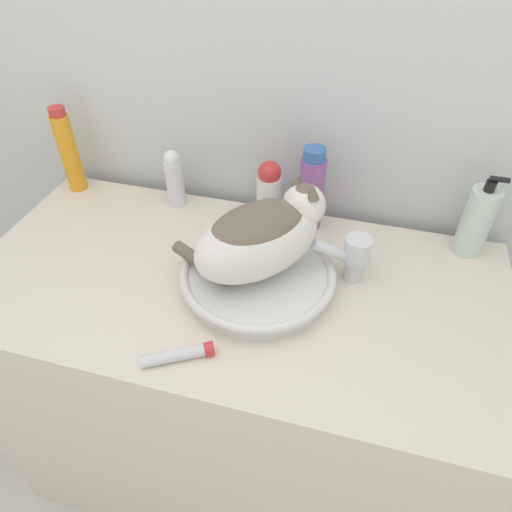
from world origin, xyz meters
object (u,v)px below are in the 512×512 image
shampoo_bottle_tall (69,151)px  mouthwash_bottle (311,190)px  soap_pump_bottle (477,221)px  lotion_bottle_white (269,192)px  cream_tube (179,355)px  cat (262,235)px  deodorant_stick (174,178)px  faucet (353,255)px

shampoo_bottle_tall → mouthwash_bottle: bearing=0.0°
soap_pump_bottle → lotion_bottle_white: size_ratio=1.23×
soap_pump_bottle → cream_tube: soap_pump_bottle is taller
cat → mouthwash_bottle: (0.06, 0.24, -0.03)m
cat → shampoo_bottle_tall: shampoo_bottle_tall is taller
cat → cream_tube: cat is taller
mouthwash_bottle → cream_tube: size_ratio=1.64×
lotion_bottle_white → deodorant_stick: bearing=180.0°
cat → deodorant_stick: cat is taller
faucet → cream_tube: 0.42m
faucet → soap_pump_bottle: soap_pump_bottle is taller
faucet → soap_pump_bottle: bearing=-168.8°
faucet → mouthwash_bottle: 0.21m
soap_pump_bottle → cream_tube: (-0.55, -0.48, -0.08)m
mouthwash_bottle → lotion_bottle_white: bearing=180.0°
faucet → deodorant_stick: size_ratio=0.82×
mouthwash_bottle → soap_pump_bottle: mouthwash_bottle is taller
deodorant_stick → shampoo_bottle_tall: shampoo_bottle_tall is taller
deodorant_stick → mouthwash_bottle: mouthwash_bottle is taller
cat → soap_pump_bottle: 0.51m
shampoo_bottle_tall → cat: bearing=-21.5°
mouthwash_bottle → lotion_bottle_white: 0.11m
deodorant_stick → cream_tube: size_ratio=1.21×
cat → faucet: (0.19, 0.07, -0.07)m
shampoo_bottle_tall → lotion_bottle_white: bearing=0.0°
deodorant_stick → lotion_bottle_white: bearing=0.0°
cat → deodorant_stick: (-0.30, 0.24, -0.06)m
shampoo_bottle_tall → soap_pump_bottle: bearing=0.0°
mouthwash_bottle → soap_pump_bottle: size_ratio=1.05×
mouthwash_bottle → soap_pump_bottle: 0.39m
cream_tube → faucet: bearing=47.5°
soap_pump_bottle → shampoo_bottle_tall: bearing=-180.0°
shampoo_bottle_tall → soap_pump_bottle: 1.06m
faucet → mouthwash_bottle: (-0.12, 0.17, 0.04)m
lotion_bottle_white → cream_tube: (-0.05, -0.48, -0.07)m
lotion_bottle_white → mouthwash_bottle: bearing=0.0°
cream_tube → deodorant_stick: bearing=113.1°
mouthwash_bottle → soap_pump_bottle: bearing=0.0°
cat → soap_pump_bottle: cat is taller
mouthwash_bottle → lotion_bottle_white: mouthwash_bottle is taller
faucet → cat: bearing=-1.5°
deodorant_stick → shampoo_bottle_tall: size_ratio=0.67×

